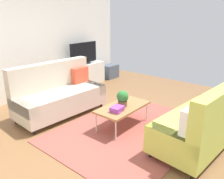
% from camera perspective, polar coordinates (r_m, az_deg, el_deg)
% --- Properties ---
extents(ground_plane, '(7.68, 7.68, 0.00)m').
position_cam_1_polar(ground_plane, '(4.41, 0.11, -9.64)').
color(ground_plane, brown).
extents(wall_far, '(6.40, 0.12, 2.90)m').
position_cam_1_polar(wall_far, '(6.10, -21.05, 11.40)').
color(wall_far, white).
rests_on(wall_far, ground_plane).
extents(area_rug, '(2.90, 2.20, 0.01)m').
position_cam_1_polar(area_rug, '(4.35, 4.39, -10.05)').
color(area_rug, '#9E4C42').
rests_on(area_rug, ground_plane).
extents(couch_beige, '(1.94, 0.93, 1.10)m').
position_cam_1_polar(couch_beige, '(5.00, -13.09, -1.14)').
color(couch_beige, beige).
rests_on(couch_beige, ground_plane).
extents(couch_green, '(1.97, 1.01, 1.10)m').
position_cam_1_polar(couch_green, '(3.96, 22.10, -7.45)').
color(couch_green, '#C1CC51').
rests_on(couch_green, ground_plane).
extents(coffee_table, '(1.10, 0.56, 0.42)m').
position_cam_1_polar(coffee_table, '(4.32, 2.74, -4.50)').
color(coffee_table, '#9E7042').
rests_on(coffee_table, ground_plane).
extents(tv_console, '(1.40, 0.44, 0.64)m').
position_cam_1_polar(tv_console, '(6.99, -7.03, 3.81)').
color(tv_console, silver).
rests_on(tv_console, ground_plane).
extents(tv, '(1.00, 0.20, 0.64)m').
position_cam_1_polar(tv, '(6.84, -7.12, 8.90)').
color(tv, black).
rests_on(tv, tv_console).
extents(storage_trunk, '(0.52, 0.40, 0.44)m').
position_cam_1_polar(storage_trunk, '(7.72, -0.55, 4.60)').
color(storage_trunk, '#4C5666').
rests_on(storage_trunk, ground_plane).
extents(potted_plant, '(0.22, 0.22, 0.31)m').
position_cam_1_polar(potted_plant, '(4.26, 2.67, -2.13)').
color(potted_plant, brown).
rests_on(potted_plant, coffee_table).
extents(table_book_0, '(0.27, 0.23, 0.03)m').
position_cam_1_polar(table_book_0, '(4.08, 1.29, -5.25)').
color(table_book_0, purple).
rests_on(table_book_0, coffee_table).
extents(table_book_1, '(0.25, 0.19, 0.03)m').
position_cam_1_polar(table_book_1, '(4.07, 1.29, -4.83)').
color(table_book_1, purple).
rests_on(table_book_1, table_book_0).
extents(table_book_2, '(0.26, 0.21, 0.03)m').
position_cam_1_polar(table_book_2, '(4.06, 1.29, -4.48)').
color(table_book_2, purple).
rests_on(table_book_2, table_book_1).
extents(vase_0, '(0.11, 0.11, 0.12)m').
position_cam_1_polar(vase_0, '(6.56, -11.14, 6.06)').
color(vase_0, '#B24C4C').
rests_on(vase_0, tv_console).
extents(vase_1, '(0.13, 0.13, 0.14)m').
position_cam_1_polar(vase_1, '(6.67, -10.03, 6.39)').
color(vase_1, '#33B29E').
rests_on(vase_1, tv_console).
extents(bottle_0, '(0.06, 0.06, 0.18)m').
position_cam_1_polar(bottle_0, '(6.72, -8.29, 6.76)').
color(bottle_0, '#3F8C4C').
rests_on(bottle_0, tv_console).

